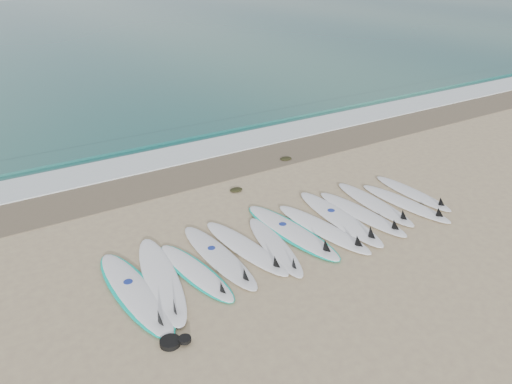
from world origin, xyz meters
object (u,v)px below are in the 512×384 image
surfboard_6 (292,232)px  leash_coil (173,342)px  surfboard_0 (135,293)px  surfboard_12 (414,194)px

surfboard_6 → leash_coil: bearing=-158.9°
surfboard_0 → surfboard_12: size_ratio=1.25×
surfboard_0 → leash_coil: 1.45m
surfboard_6 → leash_coil: size_ratio=6.32×
surfboard_0 → leash_coil: bearing=-89.8°
surfboard_0 → leash_coil: size_ratio=6.32×
surfboard_0 → leash_coil: (0.08, -1.45, -0.01)m
surfboard_0 → surfboard_6: surfboard_0 is taller
surfboard_0 → surfboard_12: surfboard_0 is taller
surfboard_12 → leash_coil: (-7.03, -1.61, -0.00)m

